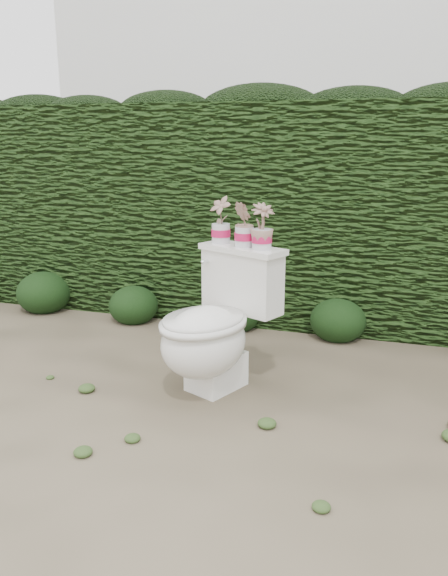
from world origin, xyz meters
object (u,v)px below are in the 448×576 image
(toilet, at_px, (214,328))
(potted_plant_left, at_px, (221,221))
(potted_plant_right, at_px, (262,228))
(potted_plant_center, at_px, (244,225))

(toilet, relative_size, potted_plant_left, 3.18)
(potted_plant_left, bearing_deg, potted_plant_right, 2.31)
(toilet, xyz_separation_m, potted_plant_left, (-0.05, 0.28, 0.55))
(toilet, bearing_deg, potted_plant_center, 86.72)
(potted_plant_center, xyz_separation_m, potted_plant_right, (0.11, -0.05, -0.00))
(potted_plant_right, bearing_deg, toilet, 177.50)
(potted_plant_center, height_order, potted_plant_right, potted_plant_center)
(toilet, bearing_deg, potted_plant_left, 123.62)
(potted_plant_right, bearing_deg, potted_plant_left, 117.04)
(toilet, distance_m, potted_plant_center, 0.59)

